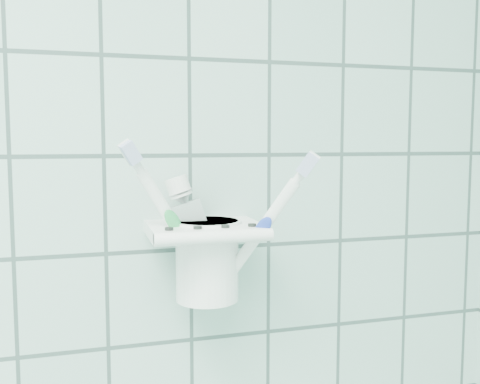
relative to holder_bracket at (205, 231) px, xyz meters
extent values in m
cube|color=white|center=(0.00, 0.04, -0.01)|extent=(0.05, 0.02, 0.04)
cube|color=white|center=(0.00, 0.00, 0.00)|extent=(0.14, 0.10, 0.02)
cylinder|color=white|center=(0.00, -0.05, 0.00)|extent=(0.14, 0.02, 0.02)
cylinder|color=black|center=(-0.05, -0.04, 0.01)|extent=(0.01, 0.01, 0.00)
cylinder|color=black|center=(-0.02, -0.04, 0.01)|extent=(0.01, 0.01, 0.00)
cylinder|color=black|center=(0.02, -0.04, 0.01)|extent=(0.01, 0.01, 0.00)
cylinder|color=black|center=(0.05, -0.04, 0.01)|extent=(0.01, 0.01, 0.00)
cylinder|color=white|center=(0.00, 0.00, -0.04)|extent=(0.08, 0.08, 0.10)
cylinder|color=white|center=(0.00, 0.00, 0.01)|extent=(0.09, 0.09, 0.01)
cylinder|color=black|center=(0.00, 0.00, 0.01)|extent=(0.07, 0.07, 0.00)
cylinder|color=white|center=(0.01, 0.01, 0.01)|extent=(0.11, 0.05, 0.16)
cylinder|color=white|center=(0.01, 0.01, 0.11)|extent=(0.02, 0.02, 0.03)
cube|color=silver|center=(0.01, 0.00, 0.13)|extent=(0.03, 0.02, 0.03)
cube|color=white|center=(0.01, 0.01, 0.13)|extent=(0.03, 0.01, 0.03)
ellipsoid|color=green|center=(0.01, 0.01, 0.03)|extent=(0.03, 0.01, 0.04)
cylinder|color=white|center=(0.00, 0.02, 0.01)|extent=(0.04, 0.09, 0.17)
cylinder|color=white|center=(0.00, 0.02, 0.11)|extent=(0.01, 0.02, 0.03)
cube|color=silver|center=(0.00, 0.01, 0.13)|extent=(0.02, 0.02, 0.03)
cube|color=white|center=(0.00, 0.02, 0.13)|extent=(0.02, 0.02, 0.03)
ellipsoid|color=purple|center=(0.00, 0.01, 0.03)|extent=(0.02, 0.02, 0.03)
cylinder|color=white|center=(0.02, 0.01, 0.01)|extent=(0.09, 0.10, 0.15)
cylinder|color=white|center=(0.02, 0.01, 0.11)|extent=(0.02, 0.02, 0.03)
cube|color=silver|center=(0.02, 0.00, 0.13)|extent=(0.02, 0.02, 0.03)
cube|color=white|center=(0.02, 0.01, 0.13)|extent=(0.02, 0.02, 0.03)
ellipsoid|color=#1E38A5|center=(0.02, 0.00, 0.03)|extent=(0.03, 0.02, 0.03)
cube|color=silver|center=(0.01, 0.00, -0.02)|extent=(0.07, 0.02, 0.12)
cube|color=silver|center=(0.01, 0.00, -0.07)|extent=(0.04, 0.01, 0.02)
cone|color=silver|center=(0.01, 0.00, 0.04)|extent=(0.04, 0.03, 0.03)
cylinder|color=white|center=(0.01, 0.00, 0.06)|extent=(0.04, 0.03, 0.03)
camera|label=1|loc=(-0.14, -0.63, 0.11)|focal=40.00mm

